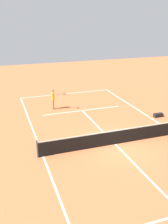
% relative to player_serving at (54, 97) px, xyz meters
% --- Properties ---
extents(ground_plane, '(60.00, 60.00, 0.00)m').
position_rel_player_serving_xyz_m(ground_plane, '(-2.18, 7.62, -1.05)').
color(ground_plane, '#C66B3D').
extents(court_lines, '(9.23, 23.48, 0.01)m').
position_rel_player_serving_xyz_m(court_lines, '(-2.18, 7.62, -1.05)').
color(court_lines, white).
rests_on(court_lines, ground).
extents(tennis_net, '(9.83, 0.10, 1.07)m').
position_rel_player_serving_xyz_m(tennis_net, '(-2.18, 7.62, -0.55)').
color(tennis_net, '#4C4C51').
rests_on(tennis_net, ground).
extents(player_serving, '(1.23, 0.86, 1.76)m').
position_rel_player_serving_xyz_m(player_serving, '(0.00, 0.00, 0.00)').
color(player_serving, '#9E704C').
rests_on(player_serving, ground).
extents(tennis_ball, '(0.07, 0.07, 0.07)m').
position_rel_player_serving_xyz_m(tennis_ball, '(-1.31, 1.99, -1.02)').
color(tennis_ball, '#CCE033').
rests_on(tennis_ball, ground).
extents(equipment_bag, '(0.76, 0.32, 0.30)m').
position_rel_player_serving_xyz_m(equipment_bag, '(-7.43, 4.54, -0.90)').
color(equipment_bag, black).
rests_on(equipment_bag, ground).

